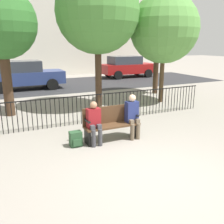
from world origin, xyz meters
name	(u,v)px	position (x,y,z in m)	size (l,w,h in m)	color
ground_plane	(157,176)	(0.00, 0.00, 0.00)	(80.00, 80.00, 0.00)	gray
park_bench	(111,122)	(0.00, 2.21, 0.49)	(1.52, 0.45, 0.92)	#4C331E
seated_person_0	(94,121)	(-0.53, 2.08, 0.64)	(0.34, 0.39, 1.14)	#3D3D42
seated_person_1	(132,114)	(0.60, 2.09, 0.68)	(0.34, 0.39, 1.23)	brown
backpack	(76,139)	(-1.01, 2.16, 0.19)	(0.30, 0.26, 0.39)	#284C2D
fence_railing	(89,106)	(-0.02, 3.88, 0.56)	(9.01, 0.03, 0.95)	black
tree_0	(1,24)	(-2.36, 5.95, 3.18)	(2.44, 2.44, 4.44)	#422D1E
tree_1	(97,12)	(1.06, 5.72, 3.71)	(3.19, 3.19, 5.32)	#422D1E
tree_2	(158,22)	(4.89, 7.24, 3.59)	(2.54, 2.54, 4.88)	#422D1E
tree_3	(164,29)	(3.97, 5.45, 3.16)	(2.91, 2.91, 4.62)	#4C3823
street_surface	(45,86)	(0.00, 12.00, 0.00)	(24.00, 6.00, 0.01)	#2B2B2D
parked_car_0	(24,75)	(-1.23, 11.35, 0.84)	(4.20, 1.94, 1.62)	navy
parked_car_1	(127,66)	(6.63, 13.60, 0.84)	(4.20, 1.94, 1.62)	maroon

